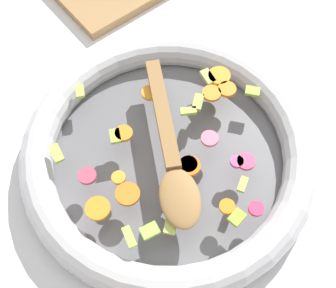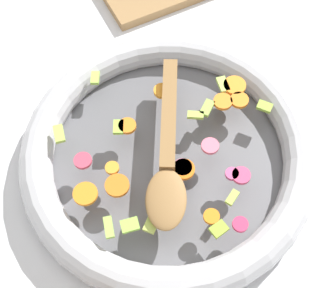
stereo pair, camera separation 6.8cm
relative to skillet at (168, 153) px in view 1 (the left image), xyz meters
The scene contains 4 objects.
ground_plane 0.02m from the skillet, ahead, with size 4.00×4.00×0.00m, color silver.
skillet is the anchor object (origin of this frame).
chopped_vegetables 0.03m from the skillet, 80.62° to the right, with size 0.33×0.34×0.01m.
wooden_spoon 0.05m from the skillet, 118.85° to the right, with size 0.17×0.26×0.01m.
Camera 1 is at (-0.21, -0.26, 0.65)m, focal length 50.00 mm.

